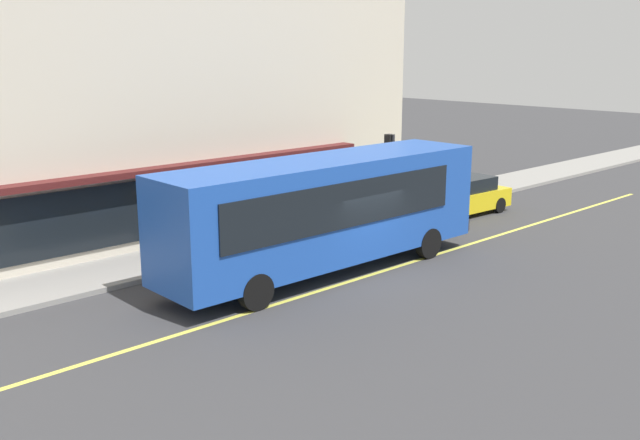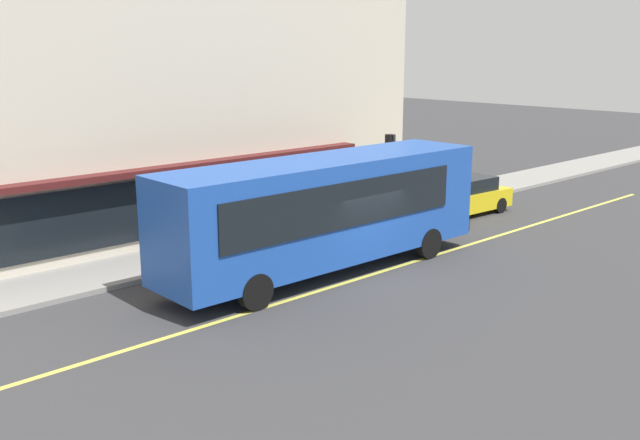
{
  "view_description": "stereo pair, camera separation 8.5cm",
  "coord_description": "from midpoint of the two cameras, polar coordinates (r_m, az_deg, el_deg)",
  "views": [
    {
      "loc": [
        -15.12,
        -14.04,
        6.71
      ],
      "look_at": [
        -0.7,
        1.38,
        1.6
      ],
      "focal_mm": 40.29,
      "sensor_mm": 36.0,
      "label": 1
    },
    {
      "loc": [
        -15.06,
        -14.1,
        6.71
      ],
      "look_at": [
        -0.7,
        1.38,
        1.6
      ],
      "focal_mm": 40.29,
      "sensor_mm": 36.0,
      "label": 2
    }
  ],
  "objects": [
    {
      "name": "storefront_building",
      "position": [
        28.39,
        -17.65,
        11.67
      ],
      "size": [
        24.09,
        10.32,
        12.12
      ],
      "color": "beige",
      "rests_on": "ground"
    },
    {
      "name": "pedestrian_waiting",
      "position": [
        28.95,
        3.65,
        2.56
      ],
      "size": [
        0.34,
        0.34,
        1.7
      ],
      "color": "black",
      "rests_on": "sidewalk"
    },
    {
      "name": "bus",
      "position": [
        21.48,
        0.62,
        0.91
      ],
      "size": [
        11.16,
        2.7,
        3.5
      ],
      "color": "#1E4CAD",
      "rests_on": "ground"
    },
    {
      "name": "car_yellow",
      "position": [
        29.94,
        11.4,
        1.85
      ],
      "size": [
        4.39,
        2.03,
        1.52
      ],
      "color": "yellow",
      "rests_on": "ground"
    },
    {
      "name": "pedestrian_mid_block",
      "position": [
        23.35,
        -11.34,
        -0.29
      ],
      "size": [
        0.34,
        0.34,
        1.75
      ],
      "color": "black",
      "rests_on": "sidewalk"
    },
    {
      "name": "sidewalk",
      "position": [
        25.46,
        -4.81,
        -1.54
      ],
      "size": [
        80.0,
        2.7,
        0.15
      ],
      "primitive_type": "cube",
      "color": "gray",
      "rests_on": "ground"
    },
    {
      "name": "lane_centre_stripe",
      "position": [
        21.69,
        3.96,
        -4.43
      ],
      "size": [
        36.0,
        0.16,
        0.01
      ],
      "primitive_type": "cube",
      "color": "#D8D14C",
      "rests_on": "ground"
    },
    {
      "name": "ground",
      "position": [
        21.69,
        3.96,
        -4.44
      ],
      "size": [
        120.0,
        120.0,
        0.0
      ],
      "primitive_type": "plane",
      "color": "#38383A"
    },
    {
      "name": "traffic_light",
      "position": [
        28.65,
        5.72,
        5.16
      ],
      "size": [
        0.3,
        0.52,
        3.2
      ],
      "color": "#2D2D33",
      "rests_on": "sidewalk"
    }
  ]
}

